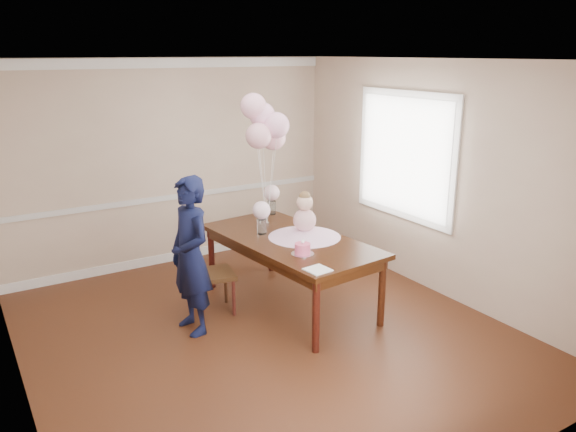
{
  "coord_description": "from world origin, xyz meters",
  "views": [
    {
      "loc": [
        -2.53,
        -4.5,
        2.77
      ],
      "look_at": [
        0.54,
        0.48,
        1.05
      ],
      "focal_mm": 35.0,
      "sensor_mm": 36.0,
      "label": 1
    }
  ],
  "objects_px": {
    "birthday_cake": "(303,248)",
    "woman": "(191,256)",
    "dining_table_top": "(290,240)",
    "dining_chair_seat": "(213,274)"
  },
  "relations": [
    {
      "from": "birthday_cake",
      "to": "woman",
      "type": "xyz_separation_m",
      "value": [
        -1.0,
        0.51,
        -0.05
      ]
    },
    {
      "from": "woman",
      "to": "birthday_cake",
      "type": "bearing_deg",
      "value": 57.82
    },
    {
      "from": "dining_table_top",
      "to": "dining_chair_seat",
      "type": "bearing_deg",
      "value": 153.75
    },
    {
      "from": "birthday_cake",
      "to": "dining_table_top",
      "type": "bearing_deg",
      "value": 71.85
    },
    {
      "from": "birthday_cake",
      "to": "woman",
      "type": "height_order",
      "value": "woman"
    },
    {
      "from": "dining_chair_seat",
      "to": "woman",
      "type": "relative_size",
      "value": 0.26
    },
    {
      "from": "dining_table_top",
      "to": "dining_chair_seat",
      "type": "xyz_separation_m",
      "value": [
        -0.8,
        0.3,
        -0.33
      ]
    },
    {
      "from": "dining_table_top",
      "to": "birthday_cake",
      "type": "relative_size",
      "value": 13.33
    },
    {
      "from": "dining_chair_seat",
      "to": "woman",
      "type": "xyz_separation_m",
      "value": [
        -0.36,
        -0.28,
        0.37
      ]
    },
    {
      "from": "dining_table_top",
      "to": "woman",
      "type": "distance_m",
      "value": 1.16
    }
  ]
}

